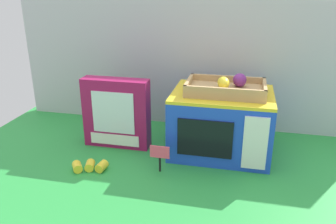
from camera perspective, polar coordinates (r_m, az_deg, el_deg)
The scene contains 7 objects.
ground_plane at distance 1.41m, azimuth 1.81°, elevation -5.86°, with size 1.70×1.70×0.00m, color green.
display_back_panel at distance 1.56m, azimuth 3.80°, elevation 7.84°, with size 1.61×0.03×0.57m, color #B7BABF.
toy_microwave at distance 1.35m, azimuth 8.79°, elevation -1.72°, with size 0.38×0.30×0.24m.
food_groups_crate at distance 1.30m, azimuth 9.67°, elevation 3.92°, with size 0.29×0.18×0.07m.
cookie_set_box at distance 1.39m, azimuth -8.54°, elevation -0.18°, with size 0.27×0.07×0.28m.
price_sign at distance 1.21m, azimuth -1.38°, elevation -7.09°, with size 0.07×0.01×0.10m.
loose_toy_banana at distance 1.28m, azimuth -12.86°, elevation -8.75°, with size 0.13×0.07×0.03m.
Camera 1 is at (0.23, -1.24, 0.64)m, focal length 36.76 mm.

